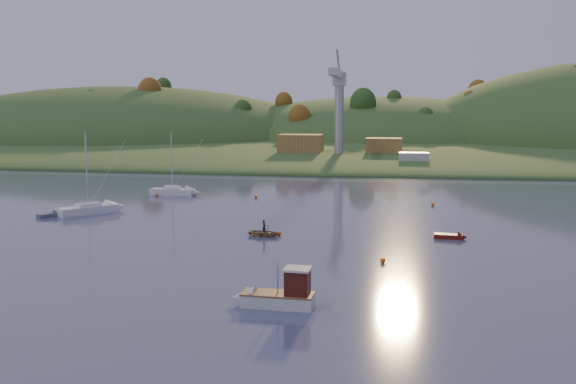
% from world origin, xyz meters
% --- Properties ---
extents(ground, '(500.00, 500.00, 0.00)m').
position_xyz_m(ground, '(0.00, 0.00, 0.00)').
color(ground, '#333A54').
rests_on(ground, ground).
extents(far_shore, '(620.00, 220.00, 1.50)m').
position_xyz_m(far_shore, '(0.00, 230.00, 0.00)').
color(far_shore, '#2C5220').
rests_on(far_shore, ground).
extents(shore_slope, '(640.00, 150.00, 7.00)m').
position_xyz_m(shore_slope, '(0.00, 165.00, 0.00)').
color(shore_slope, '#2C5220').
rests_on(shore_slope, ground).
extents(hill_left, '(170.00, 140.00, 44.00)m').
position_xyz_m(hill_left, '(-90.00, 200.00, 0.00)').
color(hill_left, '#2C5220').
rests_on(hill_left, ground).
extents(hill_center, '(140.00, 120.00, 36.00)m').
position_xyz_m(hill_center, '(10.00, 210.00, 0.00)').
color(hill_center, '#2C5220').
rests_on(hill_center, ground).
extents(hillside_trees, '(280.00, 50.00, 32.00)m').
position_xyz_m(hillside_trees, '(0.00, 185.00, 0.00)').
color(hillside_trees, '#234D1B').
rests_on(hillside_trees, ground).
extents(wharf, '(42.00, 16.00, 2.40)m').
position_xyz_m(wharf, '(5.00, 122.00, 1.20)').
color(wharf, slate).
rests_on(wharf, ground).
extents(shed_west, '(11.00, 8.00, 4.80)m').
position_xyz_m(shed_west, '(-8.00, 123.00, 4.80)').
color(shed_west, '#9E6934').
rests_on(shed_west, wharf).
extents(shed_east, '(9.00, 7.00, 4.00)m').
position_xyz_m(shed_east, '(13.00, 124.00, 4.40)').
color(shed_east, '#9E6934').
rests_on(shed_east, wharf).
extents(dock_crane, '(3.20, 28.00, 20.30)m').
position_xyz_m(dock_crane, '(2.00, 118.39, 17.17)').
color(dock_crane, '#B7B7BC').
rests_on(dock_crane, wharf).
extents(fishing_boat, '(6.24, 2.21, 3.93)m').
position_xyz_m(fishing_boat, '(7.43, 5.02, 0.87)').
color(fishing_boat, silver).
rests_on(fishing_boat, ground).
extents(sailboat_near, '(6.91, 7.52, 10.93)m').
position_xyz_m(sailboat_near, '(-24.52, 40.12, 0.72)').
color(sailboat_near, white).
rests_on(sailboat_near, ground).
extents(sailboat_far, '(7.34, 2.50, 10.07)m').
position_xyz_m(sailboat_far, '(-19.82, 59.97, 0.67)').
color(sailboat_far, silver).
rests_on(sailboat_far, ground).
extents(canoe, '(3.94, 3.11, 0.74)m').
position_xyz_m(canoe, '(1.73, 29.67, 0.37)').
color(canoe, olive).
rests_on(canoe, ground).
extents(paddler, '(0.47, 0.63, 1.56)m').
position_xyz_m(paddler, '(1.73, 29.67, 0.78)').
color(paddler, black).
rests_on(paddler, ground).
extents(red_tender, '(3.66, 1.63, 1.20)m').
position_xyz_m(red_tender, '(22.57, 31.65, 0.25)').
color(red_tender, '#57140C').
rests_on(red_tender, ground).
extents(grey_dinghy, '(2.72, 3.37, 1.21)m').
position_xyz_m(grey_dinghy, '(-28.33, 37.66, 0.25)').
color(grey_dinghy, '#505A69').
rests_on(grey_dinghy, ground).
extents(work_vessel, '(15.68, 5.87, 4.00)m').
position_xyz_m(work_vessel, '(20.04, 108.00, 1.43)').
color(work_vessel, slate).
rests_on(work_vessel, ground).
extents(buoy_0, '(0.50, 0.50, 0.50)m').
position_xyz_m(buoy_0, '(15.06, 19.30, 0.25)').
color(buoy_0, '#F85B0D').
rests_on(buoy_0, ground).
extents(buoy_1, '(0.50, 0.50, 0.50)m').
position_xyz_m(buoy_1, '(3.34, 30.22, 0.25)').
color(buoy_1, '#F85B0D').
rests_on(buoy_1, ground).
extents(buoy_2, '(0.50, 0.50, 0.50)m').
position_xyz_m(buoy_2, '(-21.74, 57.83, 0.25)').
color(buoy_2, '#F85B0D').
rests_on(buoy_2, ground).
extents(buoy_3, '(0.50, 0.50, 0.50)m').
position_xyz_m(buoy_3, '(-5.60, 58.71, 0.25)').
color(buoy_3, '#F85B0D').
rests_on(buoy_3, ground).
extents(buoy_4, '(0.50, 0.50, 0.50)m').
position_xyz_m(buoy_4, '(21.49, 55.06, 0.25)').
color(buoy_4, '#F85B0D').
rests_on(buoy_4, ground).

